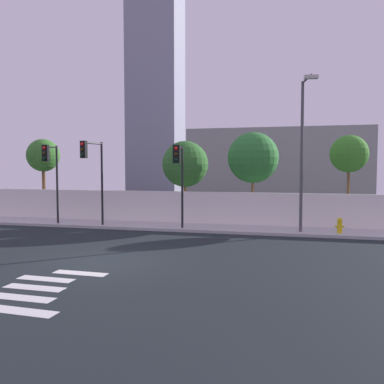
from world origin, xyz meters
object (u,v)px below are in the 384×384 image
(roadside_tree_midright, at_px, (253,158))
(roadside_tree_leftmost, at_px, (43,156))
(street_lamp_curbside, at_px, (303,144))
(traffic_light_left, at_px, (51,167))
(roadside_tree_rightmost, at_px, (349,154))
(traffic_light_right, at_px, (179,168))
(fire_hydrant, at_px, (340,225))
(traffic_light_center, at_px, (92,164))
(roadside_tree_midleft, at_px, (185,164))

(roadside_tree_midright, bearing_deg, roadside_tree_leftmost, 180.00)
(street_lamp_curbside, bearing_deg, traffic_light_left, -177.51)
(roadside_tree_rightmost, bearing_deg, roadside_tree_midright, 180.00)
(traffic_light_right, distance_m, roadside_tree_rightmost, 9.63)
(street_lamp_curbside, xyz_separation_m, fire_hydrant, (1.79, 0.21, -3.91))
(traffic_light_center, height_order, traffic_light_right, traffic_light_center)
(traffic_light_center, xyz_separation_m, traffic_light_right, (4.84, -0.08, -0.19))
(roadside_tree_midleft, distance_m, roadside_tree_midright, 4.13)
(traffic_light_center, xyz_separation_m, roadside_tree_rightmost, (13.42, 4.24, 0.57))
(street_lamp_curbside, distance_m, fire_hydrant, 4.30)
(traffic_light_center, xyz_separation_m, fire_hydrant, (12.66, 0.96, -2.95))
(traffic_light_center, bearing_deg, fire_hydrant, 4.32)
(traffic_light_center, height_order, street_lamp_curbside, street_lamp_curbside)
(traffic_light_right, bearing_deg, traffic_light_center, 179.11)
(roadside_tree_midright, xyz_separation_m, roadside_tree_rightmost, (5.30, -0.00, 0.17))
(traffic_light_center, height_order, roadside_tree_midright, roadside_tree_midright)
(fire_hydrant, height_order, roadside_tree_leftmost, roadside_tree_leftmost)
(traffic_light_left, relative_size, roadside_tree_rightmost, 0.86)
(traffic_light_left, distance_m, roadside_tree_rightmost, 16.55)
(roadside_tree_midleft, relative_size, roadside_tree_midright, 0.92)
(traffic_light_center, relative_size, roadside_tree_rightmost, 0.89)
(traffic_light_center, relative_size, roadside_tree_leftmost, 0.87)
(fire_hydrant, xyz_separation_m, roadside_tree_leftmost, (-18.49, 3.28, 3.54))
(fire_hydrant, xyz_separation_m, roadside_tree_midleft, (-8.65, 3.28, 2.98))
(traffic_light_left, xyz_separation_m, traffic_light_center, (2.61, -0.16, 0.12))
(traffic_light_right, height_order, roadside_tree_midright, roadside_tree_midright)
(fire_hydrant, bearing_deg, street_lamp_curbside, -173.32)
(roadside_tree_midleft, distance_m, roadside_tree_rightmost, 9.43)
(traffic_light_right, bearing_deg, street_lamp_curbside, 7.77)
(traffic_light_center, relative_size, fire_hydrant, 6.04)
(traffic_light_left, height_order, traffic_light_right, traffic_light_left)
(traffic_light_left, height_order, roadside_tree_leftmost, roadside_tree_leftmost)
(traffic_light_left, height_order, roadside_tree_midleft, roadside_tree_midleft)
(traffic_light_center, distance_m, roadside_tree_midleft, 5.83)
(roadside_tree_rightmost, bearing_deg, roadside_tree_leftmost, 180.00)
(traffic_light_left, height_order, street_lamp_curbside, street_lamp_curbside)
(street_lamp_curbside, bearing_deg, roadside_tree_rightmost, 53.83)
(traffic_light_right, xyz_separation_m, fire_hydrant, (7.82, 1.03, -2.76))
(street_lamp_curbside, bearing_deg, traffic_light_right, -172.23)
(traffic_light_center, height_order, roadside_tree_leftmost, roadside_tree_leftmost)
(fire_hydrant, xyz_separation_m, roadside_tree_rightmost, (0.76, 3.28, 3.51))
(traffic_light_right, height_order, roadside_tree_midleft, roadside_tree_midleft)
(fire_hydrant, bearing_deg, roadside_tree_midleft, 159.25)
(traffic_light_center, xyz_separation_m, roadside_tree_leftmost, (-5.83, 4.24, 0.59))
(traffic_light_left, xyz_separation_m, roadside_tree_midleft, (6.61, 4.07, 0.15))
(traffic_light_left, height_order, roadside_tree_rightmost, roadside_tree_rightmost)
(traffic_light_right, distance_m, fire_hydrant, 8.35)
(traffic_light_center, distance_m, roadside_tree_midright, 9.17)
(traffic_light_left, distance_m, traffic_light_center, 2.61)
(street_lamp_curbside, bearing_deg, roadside_tree_leftmost, 168.19)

